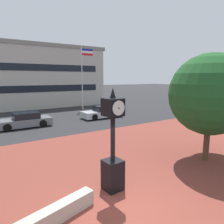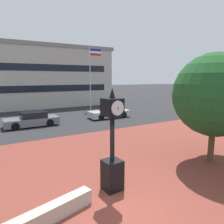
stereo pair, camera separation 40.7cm
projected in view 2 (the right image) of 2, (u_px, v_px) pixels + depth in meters
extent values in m
plane|color=#262628|center=(120.00, 209.00, 6.77)|extent=(200.00, 200.00, 0.00)
cube|color=brown|center=(88.00, 176.00, 8.98)|extent=(44.00, 13.18, 0.01)
cube|color=#ADA393|center=(45.00, 216.00, 6.04)|extent=(3.19, 1.22, 0.50)
cube|color=black|center=(112.00, 175.00, 7.85)|extent=(0.72, 0.72, 1.18)
cylinder|color=black|center=(112.00, 138.00, 7.61)|extent=(0.17, 0.17, 1.71)
cube|color=black|center=(112.00, 107.00, 7.42)|extent=(0.68, 0.68, 0.64)
cylinder|color=white|center=(107.00, 106.00, 7.69)|extent=(0.52, 0.07, 0.52)
sphere|color=black|center=(107.00, 106.00, 7.71)|extent=(0.05, 0.05, 0.05)
cylinder|color=white|center=(118.00, 108.00, 7.15)|extent=(0.52, 0.07, 0.52)
sphere|color=black|center=(118.00, 108.00, 7.13)|extent=(0.05, 0.05, 0.05)
cone|color=black|center=(112.00, 93.00, 7.33)|extent=(0.22, 0.22, 0.38)
cylinder|color=#4C3823|center=(211.00, 144.00, 10.38)|extent=(0.29, 0.29, 1.91)
sphere|color=#1E5123|center=(215.00, 95.00, 9.97)|extent=(4.07, 4.07, 4.07)
sphere|color=#1E5123|center=(216.00, 101.00, 11.07)|extent=(2.65, 2.65, 2.65)
cube|color=#B7BABF|center=(109.00, 114.00, 22.10)|extent=(4.36, 1.80, 0.64)
cube|color=black|center=(111.00, 108.00, 22.12)|extent=(2.01, 1.53, 0.56)
cylinder|color=black|center=(101.00, 117.00, 20.76)|extent=(0.64, 0.22, 0.64)
cylinder|color=black|center=(94.00, 115.00, 22.17)|extent=(0.64, 0.22, 0.64)
cylinder|color=black|center=(124.00, 115.00, 22.08)|extent=(0.64, 0.22, 0.64)
cylinder|color=black|center=(116.00, 113.00, 23.49)|extent=(0.64, 0.22, 0.64)
cube|color=slate|center=(32.00, 121.00, 18.19)|extent=(4.52, 1.81, 0.64)
cube|color=black|center=(34.00, 115.00, 18.21)|extent=(2.08, 1.56, 0.56)
cylinder|color=black|center=(15.00, 126.00, 16.79)|extent=(0.64, 0.22, 0.64)
cylinder|color=black|center=(13.00, 123.00, 18.23)|extent=(0.64, 0.22, 0.64)
cylinder|color=black|center=(50.00, 123.00, 18.19)|extent=(0.64, 0.22, 0.64)
cylinder|color=black|center=(46.00, 119.00, 19.62)|extent=(0.64, 0.22, 0.64)
cylinder|color=silver|center=(90.00, 79.00, 27.04)|extent=(0.12, 0.12, 8.10)
sphere|color=gold|center=(90.00, 47.00, 26.36)|extent=(0.14, 0.14, 0.14)
cube|color=navy|center=(96.00, 50.00, 26.83)|extent=(1.55, 0.02, 0.29)
cube|color=white|center=(96.00, 52.00, 26.88)|extent=(1.55, 0.02, 0.29)
cube|color=red|center=(96.00, 55.00, 26.92)|extent=(1.55, 0.02, 0.29)
cube|color=#B2ADA3|center=(11.00, 78.00, 30.27)|extent=(28.09, 10.65, 8.36)
cube|color=gray|center=(9.00, 47.00, 29.54)|extent=(28.65, 10.86, 0.50)
cube|color=black|center=(16.00, 89.00, 25.94)|extent=(25.28, 0.04, 0.90)
cube|color=black|center=(14.00, 67.00, 25.48)|extent=(25.28, 0.04, 0.90)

